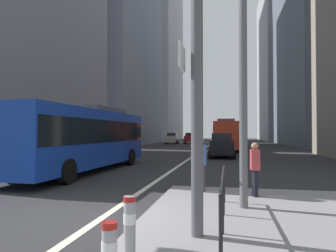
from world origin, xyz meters
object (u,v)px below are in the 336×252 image
object	(u,v)px
sedan_white_oncoming	(5,153)
bollard_left	(109,251)
pedestrian_walking	(200,161)
pedestrian_waiting	(255,167)
car_oncoming_mid	(172,138)
car_receding_near	(221,145)
traffic_signal_gantry	(100,25)
bollard_right	(130,222)
city_bus_red_distant	(228,133)
city_bus_red_receding	(226,134)
street_lamp_post	(243,2)
car_oncoming_far	(190,138)
car_receding_far	(235,139)
city_bus_blue_oncoming	(85,136)

from	to	relation	value
sedan_white_oncoming	bollard_left	bearing A→B (deg)	-45.84
sedan_white_oncoming	pedestrian_walking	size ratio (longest dim) A/B	2.53
bollard_left	pedestrian_waiting	world-z (taller)	pedestrian_waiting
car_oncoming_mid	car_receding_near	size ratio (longest dim) A/B	1.01
traffic_signal_gantry	pedestrian_waiting	world-z (taller)	traffic_signal_gantry
sedan_white_oncoming	pedestrian_walking	xyz separation A→B (m)	(9.92, -3.52, 0.11)
traffic_signal_gantry	bollard_right	xyz separation A→B (m)	(0.95, -1.05, -3.44)
city_bus_red_distant	car_oncoming_mid	size ratio (longest dim) A/B	2.59
city_bus_red_receding	bollard_left	world-z (taller)	city_bus_red_receding
street_lamp_post	pedestrian_walking	distance (m)	4.73
city_bus_red_receding	car_oncoming_far	size ratio (longest dim) A/B	2.44
street_lamp_post	bollard_left	xyz separation A→B (m)	(-1.78, -4.32, -4.69)
car_oncoming_mid	car_receding_near	bearing A→B (deg)	-71.91
car_oncoming_far	bollard_right	distance (m)	51.42
street_lamp_post	bollard_right	world-z (taller)	street_lamp_post
city_bus_red_distant	bollard_right	bearing A→B (deg)	-91.53
car_receding_far	city_bus_red_receding	bearing A→B (deg)	-96.31
street_lamp_post	pedestrian_walking	bearing A→B (deg)	124.16
car_oncoming_far	street_lamp_post	xyz separation A→B (m)	(7.25, -47.79, 4.29)
car_receding_far	bollard_right	world-z (taller)	car_receding_far
city_bus_blue_oncoming	traffic_signal_gantry	xyz separation A→B (m)	(4.78, -8.95, 2.25)
bollard_right	pedestrian_waiting	xyz separation A→B (m)	(2.24, 4.78, 0.36)
sedan_white_oncoming	car_oncoming_mid	bearing A→B (deg)	88.34
bollard_left	pedestrian_walking	distance (m)	6.19
car_receding_far	bollard_right	xyz separation A→B (m)	(-2.43, -41.38, -0.34)
city_bus_red_receding	bollard_right	bearing A→B (deg)	-92.27
car_receding_far	bollard_right	size ratio (longest dim) A/B	4.95
car_receding_near	pedestrian_walking	distance (m)	15.10
car_receding_far	pedestrian_waiting	world-z (taller)	car_receding_far
car_oncoming_mid	sedan_white_oncoming	bearing A→B (deg)	-91.66
bollard_left	city_bus_red_distant	bearing A→B (deg)	88.58
pedestrian_waiting	bollard_left	bearing A→B (deg)	-110.62
sedan_white_oncoming	city_bus_red_receding	size ratio (longest dim) A/B	0.38
sedan_white_oncoming	traffic_signal_gantry	size ratio (longest dim) A/B	0.72
sedan_white_oncoming	city_bus_red_distant	bearing A→B (deg)	76.14
traffic_signal_gantry	street_lamp_post	size ratio (longest dim) A/B	0.75
city_bus_blue_oncoming	bollard_left	size ratio (longest dim) A/B	14.23
city_bus_blue_oncoming	sedan_white_oncoming	world-z (taller)	city_bus_blue_oncoming
sedan_white_oncoming	car_oncoming_far	distance (m)	42.62
car_oncoming_far	traffic_signal_gantry	distance (m)	50.37
city_bus_red_receding	car_receding_near	size ratio (longest dim) A/B	2.65
car_receding_near	bollard_left	distance (m)	21.27
city_bus_blue_oncoming	pedestrian_walking	bearing A→B (deg)	-37.31
city_bus_red_distant	car_receding_far	world-z (taller)	city_bus_red_distant
car_receding_far	street_lamp_post	xyz separation A→B (m)	(-0.58, -38.04, 4.29)
city_bus_red_distant	car_receding_far	size ratio (longest dim) A/B	2.51
car_oncoming_mid	pedestrian_walking	distance (m)	43.87
car_oncoming_mid	bollard_right	size ratio (longest dim) A/B	4.81
city_bus_blue_oncoming	car_receding_near	size ratio (longest dim) A/B	2.65
car_oncoming_mid	city_bus_red_distant	bearing A→B (deg)	22.26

